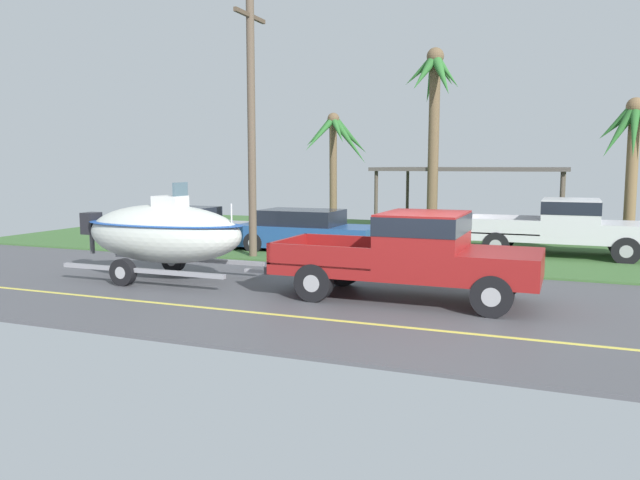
% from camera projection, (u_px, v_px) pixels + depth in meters
% --- Properties ---
extents(ground, '(36.00, 22.00, 0.11)m').
position_uv_depth(ground, '(484.00, 253.00, 20.32)').
color(ground, '#4C4C51').
extents(pickup_truck_towing, '(5.73, 2.12, 1.86)m').
position_uv_depth(pickup_truck_towing, '(422.00, 252.00, 13.03)').
color(pickup_truck_towing, maroon).
rests_on(pickup_truck_towing, ground).
extents(boat_on_trailer, '(5.60, 2.25, 2.42)m').
position_uv_depth(boat_on_trailer, '(163.00, 233.00, 15.41)').
color(boat_on_trailer, gray).
rests_on(boat_on_trailer, ground).
extents(parked_pickup_background, '(5.69, 2.14, 1.80)m').
position_uv_depth(parked_pickup_background, '(569.00, 225.00, 19.11)').
color(parked_pickup_background, silver).
rests_on(parked_pickup_background, ground).
extents(parked_sedan_near, '(4.56, 1.95, 1.38)m').
position_uv_depth(parked_sedan_near, '(306.00, 231.00, 20.44)').
color(parked_sedan_near, '#234C89').
rests_on(parked_sedan_near, ground).
extents(parked_sedan_far, '(4.63, 1.82, 1.38)m').
position_uv_depth(parked_sedan_far, '(183.00, 227.00, 21.86)').
color(parked_sedan_far, '#99999E').
rests_on(parked_sedan_far, ground).
extents(carport_awning, '(7.31, 5.57, 2.74)m').
position_uv_depth(carport_awning, '(474.00, 170.00, 25.44)').
color(carport_awning, '#4C4238').
rests_on(carport_awning, ground).
extents(palm_tree_near_right, '(2.69, 2.86, 4.91)m').
position_uv_depth(palm_tree_near_right, '(336.00, 144.00, 25.14)').
color(palm_tree_near_right, brown).
rests_on(palm_tree_near_right, ground).
extents(palm_tree_mid, '(2.80, 3.20, 5.08)m').
position_uv_depth(palm_tree_mid, '(635.00, 137.00, 20.94)').
color(palm_tree_mid, brown).
rests_on(palm_tree_mid, ground).
extents(palm_tree_far_right, '(2.28, 2.57, 7.11)m').
position_uv_depth(palm_tree_far_right, '(434.00, 102.00, 23.01)').
color(palm_tree_far_right, brown).
rests_on(palm_tree_far_right, ground).
extents(utility_pole, '(0.24, 1.80, 7.80)m').
position_uv_depth(utility_pole, '(251.00, 124.00, 18.71)').
color(utility_pole, brown).
rests_on(utility_pole, ground).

